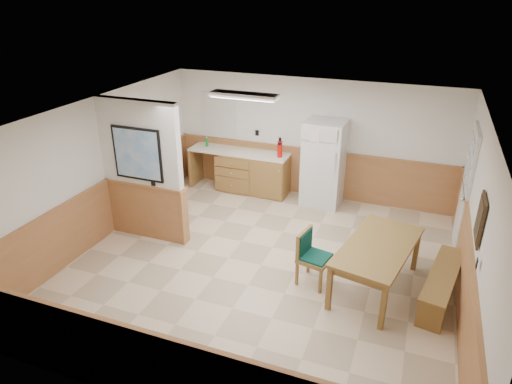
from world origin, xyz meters
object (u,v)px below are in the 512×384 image
at_px(refrigerator, 324,164).
at_px(soap_bottle, 207,142).
at_px(dining_bench, 442,279).
at_px(dining_table, 378,250).
at_px(dining_chair, 310,253).
at_px(fire_extinguisher, 280,149).

xyz_separation_m(refrigerator, soap_bottle, (-2.65, 0.09, 0.11)).
bearing_deg(soap_bottle, dining_bench, -27.59).
bearing_deg(soap_bottle, refrigerator, -1.89).
xyz_separation_m(refrigerator, dining_bench, (2.35, -2.53, -0.54)).
bearing_deg(dining_table, dining_bench, 15.95).
height_order(dining_bench, dining_chair, dining_chair).
bearing_deg(dining_table, refrigerator, 130.15).
relative_size(fire_extinguisher, soap_bottle, 2.20).
height_order(dining_table, dining_bench, dining_table).
bearing_deg(fire_extinguisher, dining_bench, -30.83).
bearing_deg(dining_chair, soap_bottle, 149.28).
bearing_deg(dining_chair, refrigerator, 111.20).
xyz_separation_m(dining_bench, soap_bottle, (-5.01, 2.62, 0.65)).
height_order(dining_table, dining_chair, dining_chair).
relative_size(dining_chair, soap_bottle, 4.47).
distance_m(refrigerator, soap_bottle, 2.66).
relative_size(dining_table, soap_bottle, 9.99).
height_order(refrigerator, soap_bottle, refrigerator).
distance_m(dining_table, dining_bench, 0.98).
bearing_deg(dining_chair, dining_table, 21.30).
relative_size(refrigerator, dining_table, 0.93).
distance_m(dining_chair, fire_extinguisher, 3.16).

